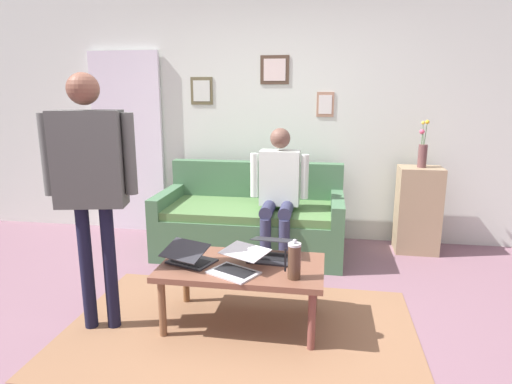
# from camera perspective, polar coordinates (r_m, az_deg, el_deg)

# --- Properties ---
(ground_plane) EXTENTS (7.68, 7.68, 0.00)m
(ground_plane) POSITION_cam_1_polar(r_m,az_deg,el_deg) (3.13, -2.86, -18.03)
(ground_plane) COLOR #7E5967
(area_rug) EXTENTS (2.40, 1.54, 0.01)m
(area_rug) POSITION_cam_1_polar(r_m,az_deg,el_deg) (3.17, -2.13, -17.47)
(area_rug) COLOR #875F42
(area_rug) RESTS_ON ground_plane
(back_wall) EXTENTS (7.04, 0.11, 2.70)m
(back_wall) POSITION_cam_1_polar(r_m,az_deg,el_deg) (4.86, 2.47, 9.89)
(back_wall) COLOR silver
(back_wall) RESTS_ON ground_plane
(interior_door) EXTENTS (0.82, 0.09, 2.05)m
(interior_door) POSITION_cam_1_polar(r_m,az_deg,el_deg) (5.28, -16.30, 6.07)
(interior_door) COLOR silver
(interior_door) RESTS_ON ground_plane
(couch) EXTENTS (1.83, 0.91, 0.88)m
(couch) POSITION_cam_1_polar(r_m,az_deg,el_deg) (4.48, -0.64, -3.99)
(couch) COLOR #446C4B
(couch) RESTS_ON ground_plane
(coffee_table) EXTENTS (1.12, 0.63, 0.44)m
(coffee_table) POSITION_cam_1_polar(r_m,az_deg,el_deg) (3.08, -1.82, -10.24)
(coffee_table) COLOR brown
(coffee_table) RESTS_ON ground_plane
(laptop_left) EXTENTS (0.34, 0.34, 0.14)m
(laptop_left) POSITION_cam_1_polar(r_m,az_deg,el_deg) (3.16, 2.19, -7.80)
(laptop_left) COLOR #28282D
(laptop_left) RESTS_ON coffee_table
(laptop_center) EXTENTS (0.38, 0.37, 0.15)m
(laptop_center) POSITION_cam_1_polar(r_m,az_deg,el_deg) (3.10, -8.68, -8.42)
(laptop_center) COLOR #28282D
(laptop_center) RESTS_ON coffee_table
(laptop_right) EXTENTS (0.43, 0.44, 0.13)m
(laptop_right) POSITION_cam_1_polar(r_m,az_deg,el_deg) (2.94, -2.43, -9.46)
(laptop_right) COLOR silver
(laptop_right) RESTS_ON coffee_table
(french_press) EXTENTS (0.11, 0.09, 0.26)m
(french_press) POSITION_cam_1_polar(r_m,az_deg,el_deg) (2.82, 5.00, -8.90)
(french_press) COLOR #4C3323
(french_press) RESTS_ON coffee_table
(side_shelf) EXTENTS (0.42, 0.32, 0.88)m
(side_shelf) POSITION_cam_1_polar(r_m,az_deg,el_deg) (4.73, 20.32, -2.21)
(side_shelf) COLOR tan
(side_shelf) RESTS_ON ground_plane
(flower_vase) EXTENTS (0.09, 0.09, 0.46)m
(flower_vase) POSITION_cam_1_polar(r_m,az_deg,el_deg) (4.62, 20.87, 4.83)
(flower_vase) COLOR brown
(flower_vase) RESTS_ON side_shelf
(person_standing) EXTENTS (0.60, 0.28, 1.73)m
(person_standing) POSITION_cam_1_polar(r_m,az_deg,el_deg) (3.03, -20.80, 2.53)
(person_standing) COLOR black
(person_standing) RESTS_ON ground_plane
(person_seated) EXTENTS (0.55, 0.51, 1.28)m
(person_seated) POSITION_cam_1_polar(r_m,az_deg,el_deg) (4.11, 2.98, 0.55)
(person_seated) COLOR #2F304D
(person_seated) RESTS_ON ground_plane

